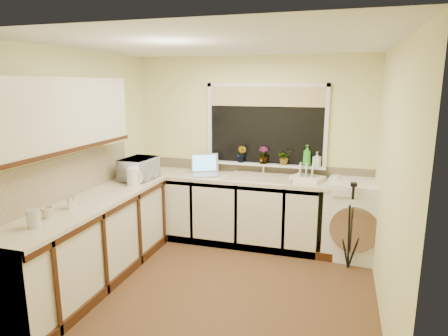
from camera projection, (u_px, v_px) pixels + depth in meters
floor at (218, 285)px, 4.15m from camera, size 3.20×3.20×0.00m
ceiling at (217, 44)px, 3.63m from camera, size 3.20×3.20×0.00m
wall_back at (251, 149)px, 5.29m from camera, size 3.20×0.00×3.20m
wall_front at (146, 223)px, 2.49m from camera, size 3.20×0.00×3.20m
wall_left at (80, 163)px, 4.34m from camera, size 0.00×3.00×3.00m
wall_right at (390, 184)px, 3.44m from camera, size 0.00×3.00×3.00m
base_cabinet_back at (222, 209)px, 5.27m from camera, size 2.55×0.60×0.86m
base_cabinet_left at (93, 244)px, 4.14m from camera, size 0.54×2.40×0.86m
worktop_back at (245, 179)px, 5.09m from camera, size 3.20×0.60×0.04m
worktop_left at (89, 203)px, 4.05m from camera, size 0.60×2.40×0.04m
upper_cabinet at (60, 115)px, 3.75m from camera, size 0.28×1.90×0.70m
splashback_left at (64, 178)px, 4.08m from camera, size 0.02×2.40×0.45m
splashback_back at (251, 167)px, 5.34m from camera, size 3.20×0.02×0.14m
window_glass at (266, 125)px, 5.15m from camera, size 1.50×0.02×1.00m
window_blind at (266, 97)px, 5.05m from camera, size 1.50×0.02×0.25m
windowsill at (264, 164)px, 5.21m from camera, size 1.60×0.14×0.03m
sink at (261, 177)px, 5.02m from camera, size 0.82×0.46×0.03m
faucet at (264, 166)px, 5.17m from camera, size 0.03×0.03×0.24m
washing_machine at (354, 219)px, 4.79m from camera, size 0.73×0.71×0.94m
laptop at (205, 169)px, 5.22m from camera, size 0.46×0.45×0.27m
kettle at (133, 177)px, 4.66m from camera, size 0.16×0.16×0.20m
dish_rack at (308, 178)px, 4.90m from camera, size 0.45×0.40×0.06m
tripod at (351, 226)px, 4.43m from camera, size 0.64×0.64×1.02m
glass_jug at (34, 218)px, 3.29m from camera, size 0.11×0.11×0.16m
steel_jar at (71, 202)px, 3.80m from camera, size 0.09×0.09×0.12m
microwave at (139, 169)px, 4.93m from camera, size 0.36×0.51×0.27m
plant_b at (242, 154)px, 5.23m from camera, size 0.15×0.13×0.23m
plant_c at (263, 155)px, 5.16m from camera, size 0.16×0.16×0.23m
plant_d at (284, 157)px, 5.10m from camera, size 0.22×0.21×0.20m
soap_bottle_green at (307, 155)px, 5.01m from camera, size 0.14×0.14×0.28m
soap_bottle_clear at (317, 159)px, 4.98m from camera, size 0.10×0.11×0.19m
cup_back at (336, 178)px, 4.83m from camera, size 0.15×0.15×0.09m
cup_left at (47, 213)px, 3.53m from camera, size 0.11×0.11×0.10m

